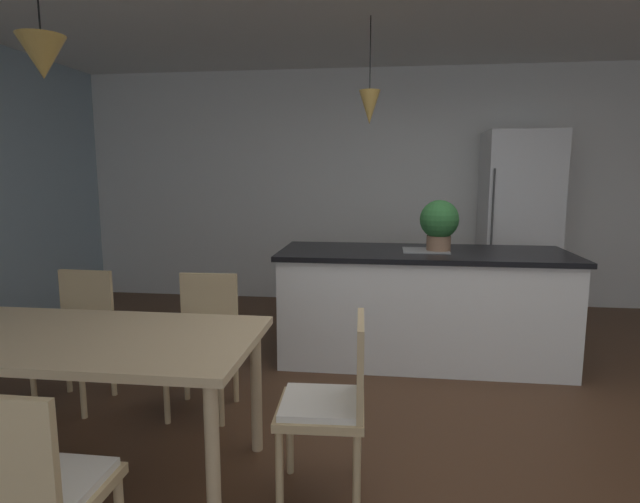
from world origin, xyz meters
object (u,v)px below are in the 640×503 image
at_px(chair_kitchen_end, 332,401).
at_px(potted_plant_on_island, 439,223).
at_px(dining_table, 59,347).
at_px(chair_far_right, 204,338).
at_px(chair_near_right, 33,493).
at_px(refrigerator, 518,224).
at_px(chair_far_left, 77,333).
at_px(kitchen_island, 422,304).

bearing_deg(chair_kitchen_end, potted_plant_on_island, 71.04).
bearing_deg(dining_table, chair_far_right, 61.59).
height_order(chair_near_right, refrigerator, refrigerator).
height_order(chair_far_left, kitchen_island, kitchen_island).
distance_m(dining_table, refrigerator, 4.60).
bearing_deg(chair_far_left, chair_kitchen_end, -24.33).
height_order(chair_kitchen_end, refrigerator, refrigerator).
distance_m(chair_far_left, kitchen_island, 2.56).
height_order(chair_far_left, potted_plant_on_island, potted_plant_on_island).
xyz_separation_m(dining_table, refrigerator, (2.99, 3.49, 0.30)).
relative_size(chair_far_right, refrigerator, 0.44).
relative_size(dining_table, potted_plant_on_island, 4.76).
height_order(chair_near_right, kitchen_island, kitchen_island).
bearing_deg(refrigerator, potted_plant_on_island, -122.08).
relative_size(chair_far_left, potted_plant_on_island, 2.13).
relative_size(chair_far_left, chair_near_right, 1.00).
height_order(kitchen_island, refrigerator, refrigerator).
bearing_deg(chair_far_right, refrigerator, 46.42).
bearing_deg(chair_far_right, potted_plant_on_island, 35.14).
bearing_deg(chair_far_left, chair_near_right, -61.56).
distance_m(chair_far_left, potted_plant_on_island, 2.75).
bearing_deg(kitchen_island, dining_table, -134.63).
xyz_separation_m(chair_far_left, refrigerator, (3.42, 2.68, 0.50)).
relative_size(dining_table, chair_far_right, 2.24).
xyz_separation_m(dining_table, chair_kitchen_end, (1.34, 0.00, -0.20)).
distance_m(chair_near_right, potted_plant_on_island, 3.19).
relative_size(chair_near_right, refrigerator, 0.44).
bearing_deg(chair_kitchen_end, dining_table, -179.90).
relative_size(chair_near_right, potted_plant_on_island, 2.13).
distance_m(dining_table, chair_kitchen_end, 1.36).
distance_m(chair_far_right, refrigerator, 3.74).
xyz_separation_m(chair_kitchen_end, potted_plant_on_island, (0.65, 1.90, 0.65)).
height_order(dining_table, chair_far_right, chair_far_right).
bearing_deg(chair_far_left, kitchen_island, 25.37).
relative_size(chair_far_left, kitchen_island, 0.38).
bearing_deg(chair_far_right, chair_kitchen_end, -41.58).
xyz_separation_m(chair_near_right, potted_plant_on_island, (1.56, 2.71, 0.65)).
relative_size(chair_kitchen_end, kitchen_island, 0.38).
xyz_separation_m(chair_far_right, kitchen_island, (1.44, 1.10, -0.01)).
xyz_separation_m(dining_table, kitchen_island, (1.88, 1.90, -0.21)).
bearing_deg(dining_table, chair_kitchen_end, 0.10).
xyz_separation_m(chair_near_right, refrigerator, (2.55, 4.29, 0.50)).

